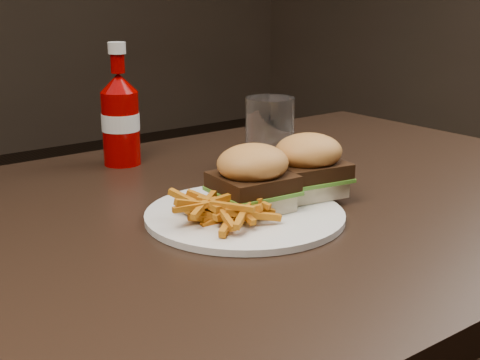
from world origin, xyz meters
TOP-DOWN VIEW (x-y plane):
  - dining_table at (0.00, 0.00)m, footprint 1.20×0.80m
  - plate at (-0.06, -0.06)m, footprint 0.26×0.26m
  - sandwich_half_a at (-0.04, -0.05)m, footprint 0.09×0.09m
  - sandwich_half_b at (0.06, -0.05)m, footprint 0.10×0.09m
  - fries_pile at (-0.11, -0.07)m, footprint 0.13×0.13m
  - ketchup_bottle at (-0.05, 0.29)m, footprint 0.07×0.07m
  - tumbler at (0.13, 0.11)m, footprint 0.10×0.10m

SIDE VIEW (x-z plane):
  - dining_table at x=0.00m, z-range 0.71..0.75m
  - plate at x=-0.06m, z-range 0.75..0.76m
  - sandwich_half_a at x=-0.04m, z-range 0.76..0.78m
  - sandwich_half_b at x=0.06m, z-range 0.76..0.78m
  - fries_pile at x=-0.11m, z-range 0.76..0.80m
  - tumbler at x=0.13m, z-range 0.74..0.87m
  - ketchup_bottle at x=-0.05m, z-range 0.75..0.87m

